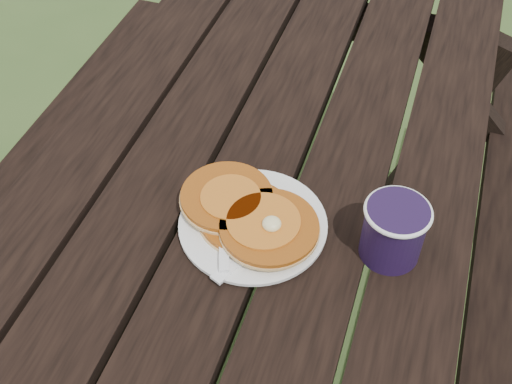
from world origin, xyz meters
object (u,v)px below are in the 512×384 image
(picnic_table, at_px, (252,298))
(coffee_cup, at_px, (394,229))
(pancake_stack, at_px, (249,214))
(plate, at_px, (253,225))

(picnic_table, relative_size, coffee_cup, 18.12)
(picnic_table, height_order, coffee_cup, coffee_cup)
(picnic_table, relative_size, pancake_stack, 7.69)
(pancake_stack, bearing_deg, coffee_cup, 3.92)
(picnic_table, xyz_separation_m, pancake_stack, (0.03, -0.11, 0.41))
(pancake_stack, xyz_separation_m, coffee_cup, (0.22, 0.02, 0.03))
(pancake_stack, bearing_deg, plate, -21.95)
(picnic_table, distance_m, pancake_stack, 0.42)
(plate, relative_size, coffee_cup, 2.29)
(plate, distance_m, coffee_cup, 0.22)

